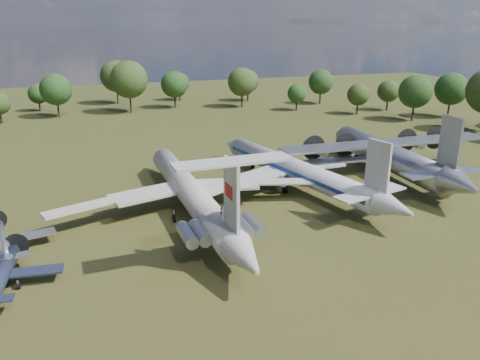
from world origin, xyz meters
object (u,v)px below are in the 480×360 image
object	(u,v)px
tu104_jet	(295,174)
an12_transport	(388,159)
person_on_il62	(222,211)
small_prop_northwest	(1,245)
il62_airliner	(191,197)
small_prop_west	(2,279)

from	to	relation	value
tu104_jet	an12_transport	xyz separation A→B (m)	(17.60, 1.11, 0.42)
an12_transport	person_on_il62	bearing A→B (deg)	-148.99
small_prop_northwest	person_on_il62	distance (m)	25.06
il62_airliner	small_prop_northwest	world-z (taller)	il62_airliner
tu104_jet	person_on_il62	size ratio (longest dim) A/B	29.62
person_on_il62	tu104_jet	bearing A→B (deg)	-115.67
an12_transport	small_prop_west	size ratio (longest dim) A/B	2.72
person_on_il62	small_prop_west	bearing A→B (deg)	15.76
il62_airliner	an12_transport	size ratio (longest dim) A/B	1.17
tu104_jet	small_prop_west	world-z (taller)	tu104_jet
il62_airliner	person_on_il62	world-z (taller)	person_on_il62
small_prop_west	small_prop_northwest	bearing A→B (deg)	103.20
il62_airliner	person_on_il62	distance (m)	13.71
small_prop_west	il62_airliner	bearing A→B (deg)	36.00
il62_airliner	tu104_jet	bearing A→B (deg)	13.73
il62_airliner	an12_transport	bearing A→B (deg)	7.71
small_prop_west	tu104_jet	bearing A→B (deg)	29.88
tu104_jet	person_on_il62	bearing A→B (deg)	-146.80
an12_transport	small_prop_west	xyz separation A→B (m)	(-56.95, -18.83, -1.62)
small_prop_northwest	il62_airliner	bearing A→B (deg)	-0.74
tu104_jet	small_prop_west	xyz separation A→B (m)	(-39.35, -17.72, -1.20)
an12_transport	small_prop_northwest	bearing A→B (deg)	-167.48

